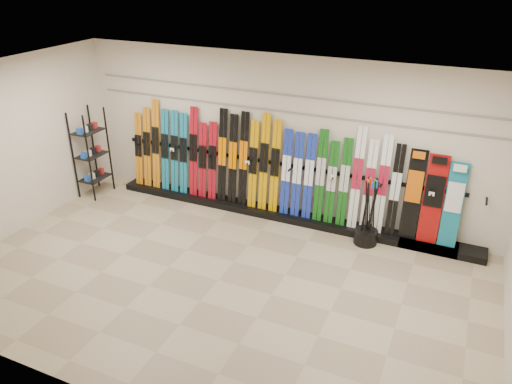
% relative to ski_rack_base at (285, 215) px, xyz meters
% --- Properties ---
extents(floor, '(8.00, 8.00, 0.00)m').
position_rel_ski_rack_base_xyz_m(floor, '(-0.22, -2.28, -0.06)').
color(floor, tan).
rests_on(floor, ground).
extents(back_wall, '(8.00, 0.00, 8.00)m').
position_rel_ski_rack_base_xyz_m(back_wall, '(-0.22, 0.22, 1.44)').
color(back_wall, beige).
rests_on(back_wall, floor).
extents(left_wall, '(0.00, 5.00, 5.00)m').
position_rel_ski_rack_base_xyz_m(left_wall, '(-4.22, -2.28, 1.44)').
color(left_wall, beige).
rests_on(left_wall, floor).
extents(ceiling, '(8.00, 8.00, 0.00)m').
position_rel_ski_rack_base_xyz_m(ceiling, '(-0.22, -2.28, 2.94)').
color(ceiling, silver).
rests_on(ceiling, back_wall).
extents(ski_rack_base, '(8.00, 0.40, 0.12)m').
position_rel_ski_rack_base_xyz_m(ski_rack_base, '(0.00, 0.00, 0.00)').
color(ski_rack_base, black).
rests_on(ski_rack_base, floor).
extents(skis, '(5.38, 0.23, 1.83)m').
position_rel_ski_rack_base_xyz_m(skis, '(-0.68, 0.05, 0.89)').
color(skis, orange).
rests_on(skis, ski_rack_base).
extents(snowboards, '(0.92, 0.24, 1.55)m').
position_rel_ski_rack_base_xyz_m(snowboards, '(2.54, 0.08, 0.81)').
color(snowboards, black).
rests_on(snowboards, ski_rack_base).
extents(accessory_rack, '(0.40, 0.60, 1.79)m').
position_rel_ski_rack_base_xyz_m(accessory_rack, '(-3.97, -0.58, 0.83)').
color(accessory_rack, black).
rests_on(accessory_rack, floor).
extents(pole_bin, '(0.40, 0.40, 0.25)m').
position_rel_ski_rack_base_xyz_m(pole_bin, '(1.58, -0.28, 0.07)').
color(pole_bin, black).
rests_on(pole_bin, floor).
extents(ski_poles, '(0.26, 0.27, 1.18)m').
position_rel_ski_rack_base_xyz_m(ski_poles, '(1.60, -0.29, 0.55)').
color(ski_poles, black).
rests_on(ski_poles, pole_bin).
extents(slatwall_rail_0, '(7.60, 0.02, 0.03)m').
position_rel_ski_rack_base_xyz_m(slatwall_rail_0, '(-0.22, 0.20, 1.94)').
color(slatwall_rail_0, gray).
rests_on(slatwall_rail_0, back_wall).
extents(slatwall_rail_1, '(7.60, 0.02, 0.03)m').
position_rel_ski_rack_base_xyz_m(slatwall_rail_1, '(-0.22, 0.20, 2.24)').
color(slatwall_rail_1, gray).
rests_on(slatwall_rail_1, back_wall).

